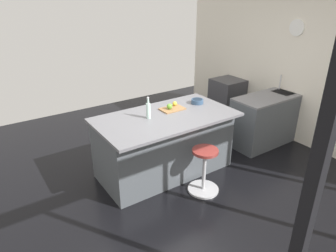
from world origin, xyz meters
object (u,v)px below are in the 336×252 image
stool_by_window (204,172)px  water_bottle (148,110)px  kitchen_island (164,143)px  fruit_bowl (197,101)px  oven_range (227,99)px  apple_yellow (175,104)px  cutting_board (172,109)px  apple_green (170,106)px

stool_by_window → water_bottle: bearing=-60.9°
kitchen_island → water_bottle: (0.25, -0.02, 0.60)m
fruit_bowl → oven_range: bearing=-150.1°
water_bottle → apple_yellow: bearing=-164.5°
kitchen_island → apple_yellow: 0.64m
oven_range → cutting_board: bearing=23.8°
apple_green → cutting_board: bearing=-177.2°
stool_by_window → fruit_bowl: size_ratio=3.39×
stool_by_window → water_bottle: size_ratio=2.11×
apple_green → oven_range: bearing=-156.7°
stool_by_window → fruit_bowl: (-0.53, -0.85, 0.68)m
oven_range → kitchen_island: (2.32, 1.03, 0.04)m
apple_green → stool_by_window: bearing=90.3°
cutting_board → fruit_bowl: (-0.49, 0.00, 0.03)m
oven_range → kitchen_island: kitchen_island is taller
cutting_board → apple_yellow: 0.13m
stool_by_window → cutting_board: (-0.05, -0.85, 0.65)m
kitchen_island → oven_range: bearing=-156.0°
apple_yellow → fruit_bowl: 0.40m
oven_range → apple_yellow: 2.26m
kitchen_island → apple_green: size_ratio=23.84×
stool_by_window → apple_green: apple_green is taller
stool_by_window → cutting_board: bearing=-93.2°
apple_green → kitchen_island: bearing=32.7°
fruit_bowl → stool_by_window: bearing=57.8°
oven_range → fruit_bowl: size_ratio=4.52×
cutting_board → fruit_bowl: bearing=179.8°
kitchen_island → apple_green: (-0.17, -0.11, 0.54)m
stool_by_window → apple_green: (0.01, -0.85, 0.71)m
kitchen_island → cutting_board: (-0.22, -0.11, 0.48)m
oven_range → apple_yellow: size_ratio=12.44×
apple_green → fruit_bowl: (-0.54, -0.00, -0.02)m
apple_yellow → kitchen_island: bearing=29.8°
apple_yellow → apple_green: bearing=26.4°
kitchen_island → cutting_board: 0.54m
oven_range → apple_green: (2.15, 0.93, 0.58)m
cutting_board → water_bottle: (0.47, 0.09, 0.11)m
apple_green → water_bottle: water_bottle is taller
cutting_board → apple_green: apple_green is taller
stool_by_window → apple_yellow: bearing=-98.7°
water_bottle → stool_by_window: bearing=119.1°
oven_range → fruit_bowl: 1.94m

